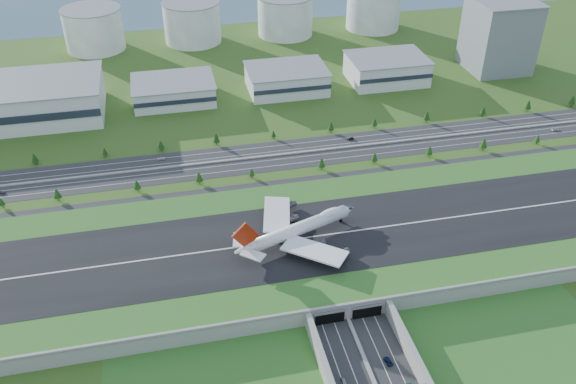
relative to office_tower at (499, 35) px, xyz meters
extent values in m
plane|color=#334716|center=(-200.00, -195.00, -27.50)|extent=(1200.00, 1200.00, 0.00)
cube|color=gray|center=(-200.00, -195.00, -23.50)|extent=(520.00, 100.00, 8.00)
cube|color=#2E6121|center=(-200.00, -195.00, -19.42)|extent=(520.00, 100.00, 0.16)
cube|color=black|center=(-200.00, -195.00, -19.28)|extent=(520.00, 58.00, 0.12)
cube|color=silver|center=(-200.00, -195.00, -19.20)|extent=(520.00, 0.90, 0.02)
cube|color=gray|center=(-200.00, -244.40, -18.90)|extent=(520.00, 1.20, 1.20)
cube|color=black|center=(-208.50, -245.20, -24.30)|extent=(13.00, 1.20, 6.00)
cube|color=black|center=(-191.50, -245.20, -24.30)|extent=(13.00, 1.20, 6.00)
cube|color=#28282B|center=(-200.00, -100.00, -27.44)|extent=(560.00, 36.00, 0.12)
cylinder|color=#3D2819|center=(-362.26, -122.00, -26.46)|extent=(0.50, 0.50, 2.09)
cone|color=#163A0F|center=(-362.26, -122.00, -23.79)|extent=(3.25, 3.25, 4.18)
cylinder|color=#3D2819|center=(-332.52, -122.00, -26.14)|extent=(0.50, 0.50, 2.73)
cone|color=#163A0F|center=(-332.52, -122.00, -22.65)|extent=(4.24, 4.24, 5.46)
cylinder|color=#3D2819|center=(-288.65, -122.00, -26.21)|extent=(0.50, 0.50, 2.58)
cone|color=#163A0F|center=(-288.65, -122.00, -22.91)|extent=(4.02, 4.02, 5.16)
cylinder|color=#3D2819|center=(-253.09, -122.00, -26.11)|extent=(0.50, 0.50, 2.77)
cone|color=#163A0F|center=(-253.09, -122.00, -22.57)|extent=(4.31, 4.31, 5.54)
cylinder|color=#3D2819|center=(-221.99, -122.00, -26.39)|extent=(0.50, 0.50, 2.22)
cone|color=#163A0F|center=(-221.99, -122.00, -23.55)|extent=(3.46, 3.46, 4.45)
cylinder|color=#3D2819|center=(-178.99, -122.00, -26.11)|extent=(0.50, 0.50, 2.79)
cone|color=#163A0F|center=(-178.99, -122.00, -22.55)|extent=(4.34, 4.34, 5.57)
cylinder|color=#3D2819|center=(-145.15, -122.00, -26.23)|extent=(0.50, 0.50, 2.54)
cone|color=#163A0F|center=(-145.15, -122.00, -22.98)|extent=(3.96, 3.96, 5.09)
cylinder|color=#3D2819|center=(-108.92, -122.00, -26.18)|extent=(0.50, 0.50, 2.65)
cone|color=#163A0F|center=(-108.92, -122.00, -22.79)|extent=(4.12, 4.12, 5.30)
cylinder|color=#3D2819|center=(-71.98, -122.00, -26.02)|extent=(0.50, 0.50, 2.96)
cone|color=#163A0F|center=(-71.98, -122.00, -22.23)|extent=(4.61, 4.61, 5.92)
cylinder|color=#3D2819|center=(-33.73, -122.00, -26.37)|extent=(0.50, 0.50, 2.26)
cone|color=#163A0F|center=(-33.73, -122.00, -23.48)|extent=(3.52, 3.52, 4.52)
cylinder|color=#3D2819|center=(-349.64, -78.00, -26.21)|extent=(0.50, 0.50, 2.57)
cone|color=#163A0F|center=(-349.64, -78.00, -22.93)|extent=(4.00, 4.00, 5.14)
cylinder|color=#3D2819|center=(-307.87, -78.00, -26.44)|extent=(0.50, 0.50, 2.11)
cone|color=#163A0F|center=(-307.87, -78.00, -23.75)|extent=(3.28, 3.28, 4.22)
cylinder|color=#3D2819|center=(-273.01, -78.00, -26.25)|extent=(0.50, 0.50, 2.50)
cone|color=#163A0F|center=(-273.01, -78.00, -23.06)|extent=(3.88, 3.88, 4.99)
cylinder|color=#3D2819|center=(-237.68, -78.00, -26.07)|extent=(0.50, 0.50, 2.86)
cone|color=#163A0F|center=(-237.68, -78.00, -22.41)|extent=(4.45, 4.45, 5.72)
cylinder|color=#3D2819|center=(-199.90, -78.00, -26.48)|extent=(0.50, 0.50, 2.04)
cone|color=#163A0F|center=(-199.90, -78.00, -23.88)|extent=(3.17, 3.17, 4.07)
cylinder|color=#3D2819|center=(-160.65, -78.00, -26.13)|extent=(0.50, 0.50, 2.74)
cone|color=#163A0F|center=(-160.65, -78.00, -22.63)|extent=(4.26, 4.26, 5.48)
cylinder|color=#3D2819|center=(-129.75, -78.00, -26.30)|extent=(0.50, 0.50, 2.39)
cone|color=#163A0F|center=(-129.75, -78.00, -23.25)|extent=(3.72, 3.72, 4.78)
cylinder|color=#3D2819|center=(-91.97, -78.00, -26.07)|extent=(0.50, 0.50, 2.86)
cone|color=#163A0F|center=(-91.97, -78.00, -22.41)|extent=(4.45, 4.45, 5.73)
cylinder|color=#3D2819|center=(-49.57, -78.00, -26.21)|extent=(0.50, 0.50, 2.58)
cone|color=#163A0F|center=(-49.57, -78.00, -22.91)|extent=(4.02, 4.02, 5.16)
cylinder|color=#3D2819|center=(-14.82, -78.00, -25.98)|extent=(0.50, 0.50, 3.05)
cone|color=#163A0F|center=(-14.82, -78.00, -22.08)|extent=(4.74, 4.74, 6.10)
cylinder|color=#3D2819|center=(20.67, -78.00, -26.05)|extent=(0.50, 0.50, 2.90)
cone|color=#163A0F|center=(20.67, -78.00, -22.34)|extent=(4.52, 4.52, 5.81)
cube|color=silver|center=(-370.00, -10.00, -15.00)|extent=(120.00, 60.00, 25.00)
cube|color=silver|center=(-260.00, -5.00, -20.00)|extent=(58.00, 42.00, 15.00)
cube|color=silver|center=(-175.00, -5.00, -19.00)|extent=(58.00, 42.00, 17.00)
cube|color=silver|center=(-95.00, -5.00, -18.00)|extent=(58.00, 42.00, 19.00)
cube|color=gray|center=(0.00, 0.00, 0.00)|extent=(46.00, 46.00, 55.00)
cylinder|color=silver|center=(-320.00, 115.00, -10.00)|extent=(50.00, 50.00, 35.00)
cylinder|color=silver|center=(-235.00, 115.00, -10.00)|extent=(50.00, 50.00, 35.00)
cylinder|color=silver|center=(-150.00, 115.00, -10.00)|extent=(50.00, 50.00, 35.00)
cylinder|color=silver|center=(-65.00, 115.00, -10.00)|extent=(50.00, 50.00, 35.00)
cylinder|color=white|center=(-210.70, -194.67, -13.39)|extent=(55.20, 25.06, 6.44)
cone|color=white|center=(-182.29, -184.49, -13.39)|extent=(9.75, 8.78, 6.44)
cone|color=white|center=(-239.10, -204.85, -12.98)|extent=(11.64, 9.45, 6.44)
ellipsoid|color=white|center=(-192.67, -188.21, -11.07)|extent=(14.61, 9.35, 3.96)
cube|color=white|center=(-206.82, -211.44, -14.39)|extent=(31.81, 28.98, 1.59)
cube|color=white|center=(-218.36, -179.25, -14.39)|extent=(19.23, 32.27, 1.59)
cylinder|color=#38383D|center=(-202.11, -204.41, -16.60)|extent=(5.94, 4.61, 3.02)
cylinder|color=#38383D|center=(-192.86, -212.85, -16.60)|extent=(5.94, 4.61, 3.02)
cylinder|color=#38383D|center=(-210.25, -181.69, -16.60)|extent=(5.94, 4.61, 3.02)
cylinder|color=#38383D|center=(-208.46, -169.29, -16.60)|extent=(5.94, 4.61, 3.02)
cube|color=white|center=(-235.95, -210.66, -12.18)|extent=(12.34, 11.76, 0.60)
cube|color=white|center=(-240.36, -198.35, -12.18)|extent=(7.91, 11.96, 0.60)
cube|color=#A7240B|center=(-238.16, -204.51, -5.34)|extent=(13.80, 5.69, 15.08)
cylinder|color=black|center=(-186.23, -185.90, -18.67)|extent=(1.91, 0.70, 1.91)
cylinder|color=black|center=(-213.40, -199.06, -18.67)|extent=(1.91, 0.70, 1.91)
cylinder|color=black|center=(-215.57, -193.00, -18.67)|extent=(1.91, 0.70, 1.91)
cylinder|color=black|center=(-219.08, -201.09, -18.67)|extent=(1.91, 0.70, 1.91)
cylinder|color=black|center=(-221.25, -195.03, -18.67)|extent=(1.91, 0.70, 1.91)
imported|color=#ADADB2|center=(-211.66, -277.13, -26.71)|extent=(1.76, 4.00, 1.34)
imported|color=#0B173B|center=(-191.10, -271.53, -26.68)|extent=(3.11, 5.33, 1.40)
imported|color=#4C4C50|center=(-365.24, -107.77, -26.58)|extent=(5.04, 3.25, 1.60)
imported|color=black|center=(-150.59, -90.77, -26.66)|extent=(4.56, 2.33, 1.43)
imported|color=silver|center=(-11.27, -108.57, -26.69)|extent=(5.34, 3.40, 1.37)
imported|color=silver|center=(-274.05, -89.38, -26.64)|extent=(5.35, 2.89, 1.47)
camera|label=1|loc=(-266.87, -425.08, 169.34)|focal=38.00mm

